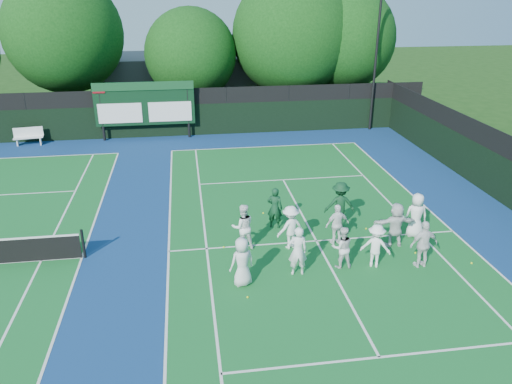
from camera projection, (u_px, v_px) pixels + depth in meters
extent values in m
plane|color=#183B10|center=(323.00, 254.00, 17.83)|extent=(120.00, 120.00, 0.00)
cube|color=navy|center=(154.00, 253.00, 17.94)|extent=(34.00, 32.00, 0.01)
cube|color=#135F25|center=(316.00, 241.00, 18.74)|extent=(10.97, 23.77, 0.00)
cube|color=silver|center=(265.00, 147.00, 29.59)|extent=(10.97, 0.08, 0.00)
cube|color=silver|center=(169.00, 251.00, 18.01)|extent=(0.08, 23.77, 0.00)
cube|color=silver|center=(453.00, 231.00, 19.48)|extent=(0.08, 23.77, 0.00)
cube|color=silver|center=(207.00, 249.00, 18.19)|extent=(0.08, 23.77, 0.00)
cube|color=silver|center=(420.00, 233.00, 19.29)|extent=(0.08, 23.77, 0.00)
cube|color=silver|center=(379.00, 357.00, 12.90)|extent=(8.23, 0.08, 0.00)
cube|color=silver|center=(283.00, 180.00, 24.58)|extent=(8.23, 0.08, 0.00)
cube|color=silver|center=(316.00, 241.00, 18.74)|extent=(0.08, 12.80, 0.00)
cube|color=silver|center=(17.00, 158.00, 27.72)|extent=(10.97, 0.08, 0.00)
cube|color=silver|center=(82.00, 257.00, 17.60)|extent=(0.08, 23.77, 0.00)
cube|color=silver|center=(41.00, 260.00, 17.42)|extent=(0.08, 23.77, 0.00)
cube|color=black|center=(163.00, 121.00, 31.25)|extent=(34.00, 0.08, 2.00)
cube|color=black|center=(161.00, 97.00, 30.67)|extent=(34.00, 0.05, 1.00)
cylinder|color=black|center=(102.00, 113.00, 30.12)|extent=(0.16, 0.16, 3.50)
cylinder|color=black|center=(188.00, 110.00, 30.81)|extent=(0.16, 0.16, 3.50)
cube|color=black|center=(145.00, 104.00, 30.29)|extent=(6.00, 0.15, 2.60)
cube|color=#124220|center=(143.00, 86.00, 29.77)|extent=(6.00, 0.05, 0.50)
cube|color=white|center=(120.00, 113.00, 30.19)|extent=(2.60, 0.04, 1.20)
cube|color=white|center=(170.00, 112.00, 30.59)|extent=(2.60, 0.04, 1.20)
cube|color=maroon|center=(98.00, 89.00, 29.47)|extent=(0.70, 0.04, 0.50)
cube|color=#58585D|center=(217.00, 81.00, 38.70)|extent=(18.00, 6.00, 4.00)
cylinder|color=black|center=(376.00, 52.00, 31.24)|extent=(0.16, 0.16, 10.00)
cylinder|color=black|center=(83.00, 244.00, 17.41)|extent=(0.10, 0.10, 1.10)
cube|color=white|center=(28.00, 138.00, 29.76)|extent=(1.71, 0.70, 0.07)
cube|color=white|center=(28.00, 132.00, 29.79)|extent=(1.65, 0.32, 0.55)
cube|color=white|center=(17.00, 142.00, 29.76)|extent=(0.13, 0.39, 0.44)
cube|color=white|center=(41.00, 141.00, 29.94)|extent=(0.13, 0.39, 0.44)
cylinder|color=black|center=(74.00, 102.00, 33.42)|extent=(0.44, 0.44, 3.21)
sphere|color=#0C370E|center=(64.00, 34.00, 31.71)|extent=(7.49, 7.49, 7.49)
sphere|color=#0C370E|center=(76.00, 45.00, 32.36)|extent=(5.24, 5.24, 5.24)
cylinder|color=black|center=(193.00, 105.00, 34.66)|extent=(0.44, 0.44, 2.30)
sphere|color=#0C370E|center=(191.00, 54.00, 33.33)|extent=(6.13, 6.13, 6.13)
sphere|color=#0C370E|center=(200.00, 63.00, 33.92)|extent=(4.29, 4.29, 4.29)
cylinder|color=black|center=(291.00, 99.00, 35.52)|extent=(0.44, 0.44, 2.66)
sphere|color=#0C370E|center=(293.00, 35.00, 33.81)|extent=(8.26, 8.26, 8.26)
sphere|color=#0C370E|center=(300.00, 47.00, 34.48)|extent=(5.78, 5.78, 5.78)
cylinder|color=black|center=(340.00, 97.00, 35.97)|extent=(0.44, 0.44, 2.81)
sphere|color=#0C370E|center=(344.00, 38.00, 34.40)|extent=(7.12, 7.12, 7.12)
sphere|color=#0C370E|center=(350.00, 48.00, 35.03)|extent=(4.98, 4.98, 4.98)
sphere|color=#DAEA1B|center=(248.00, 297.00, 15.34)|extent=(0.07, 0.07, 0.07)
sphere|color=#DAEA1B|center=(366.00, 229.00, 19.63)|extent=(0.07, 0.07, 0.07)
sphere|color=#DAEA1B|center=(472.00, 263.00, 17.21)|extent=(0.07, 0.07, 0.07)
sphere|color=#DAEA1B|center=(224.00, 247.00, 18.26)|extent=(0.07, 0.07, 0.07)
sphere|color=#DAEA1B|center=(263.00, 213.00, 20.96)|extent=(0.07, 0.07, 0.07)
sphere|color=#DAEA1B|center=(415.00, 253.00, 17.87)|extent=(0.07, 0.07, 0.07)
imported|color=silver|center=(242.00, 262.00, 15.74)|extent=(0.94, 0.77, 1.66)
imported|color=white|center=(298.00, 251.00, 16.30)|extent=(0.65, 0.43, 1.74)
imported|color=silver|center=(342.00, 247.00, 16.77)|extent=(0.75, 0.60, 1.50)
imported|color=white|center=(376.00, 246.00, 16.81)|extent=(1.15, 0.95, 1.55)
imported|color=silver|center=(424.00, 244.00, 16.75)|extent=(1.04, 0.52, 1.70)
imported|color=white|center=(243.00, 227.00, 17.93)|extent=(0.90, 0.73, 1.73)
imported|color=white|center=(290.00, 227.00, 17.99)|extent=(1.21, 0.96, 1.65)
imported|color=white|center=(337.00, 224.00, 18.28)|extent=(0.98, 0.55, 1.58)
imported|color=silver|center=(396.00, 225.00, 18.13)|extent=(1.57, 0.50, 1.70)
imported|color=white|center=(416.00, 215.00, 18.80)|extent=(0.92, 0.66, 1.75)
imported|color=#0F371F|center=(275.00, 208.00, 19.51)|extent=(0.72, 0.61, 1.68)
imported|color=#0E351C|center=(340.00, 205.00, 19.57)|extent=(1.26, 0.78, 1.87)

